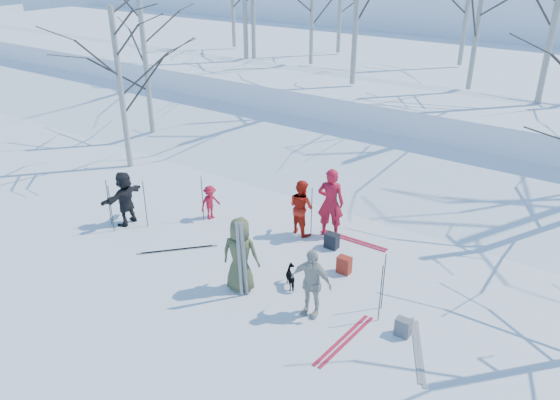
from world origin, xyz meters
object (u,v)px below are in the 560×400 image
Objects in this scene: backpack_red at (344,265)px; backpack_grey at (403,327)px; skier_redor_behind at (301,207)px; skier_grey_west at (125,198)px; skier_red_seated at (210,202)px; skier_olive_center at (240,255)px; skier_red_north at (331,203)px; dog at (292,277)px; skier_cream_east at (311,283)px; backpack_dark at (332,241)px.

backpack_red reaches higher than backpack_grey.
skier_grey_west is at bearing 44.72° from skier_redor_behind.
backpack_red is (4.43, -0.33, -0.29)m from skier_red_seated.
skier_olive_center is 0.92× the size of skier_red_north.
skier_olive_center reaches higher than dog.
skier_red_north is 1.23× the size of skier_cream_east.
skier_redor_behind is 3.79× the size of backpack_dark.
dog is at bearing -86.47° from backpack_dark.
skier_redor_behind is at bearing 167.67° from backpack_dark.
backpack_dark is (-0.12, 2.02, -0.04)m from dog.
backpack_grey is (3.65, 0.53, -0.68)m from skier_olive_center.
skier_olive_center is 1.15× the size of skier_redor_behind.
skier_grey_west reaches higher than backpack_dark.
backpack_dark is (5.33, 2.04, -0.57)m from skier_grey_west.
skier_red_north is (0.40, 3.27, 0.08)m from skier_olive_center.
skier_red_seated is 0.65× the size of skier_grey_west.
backpack_red is at bearing 166.79° from skier_redor_behind.
skier_red_seated is 4.45m from backpack_red.
skier_red_north reaches higher than dog.
skier_olive_center is at bearing 176.22° from skier_cream_east.
skier_redor_behind is 3.99× the size of backpack_grey.
skier_red_seated is 2.48× the size of backpack_dark.
skier_red_seated is 2.31m from skier_grey_west.
skier_red_north is at bearing 124.98° from backpack_dark.
skier_red_north is 2.71m from dog.
skier_grey_west is 3.65× the size of backpack_red.
skier_cream_east is at bearing 93.39° from skier_red_north.
skier_grey_west is 6.28m from backpack_red.
skier_red_north is 1.92× the size of skier_red_seated.
skier_red_north is 4.31m from backpack_grey.
skier_redor_behind is 4.67m from backpack_grey.
skier_redor_behind is at bearing -102.88° from skier_olive_center.
dog is 2.02m from backpack_dark.
backpack_red is at bearing 110.77° from skier_red_north.
skier_olive_center is 1.31m from dog.
skier_grey_west is (-6.31, 0.59, -0.01)m from skier_cream_east.
skier_cream_east is (1.37, -3.18, -0.18)m from skier_red_north.
backpack_dark is at bearing 105.04° from skier_red_north.
skier_redor_behind is at bearing 119.30° from skier_cream_east.
dog is 1.42× the size of backpack_dark.
backpack_dark is (3.62, 0.51, -0.30)m from skier_red_seated.
skier_cream_east is 6.34m from skier_grey_west.
skier_red_north reaches higher than skier_redor_behind.
skier_olive_center reaches higher than backpack_grey.
dog is 1.36m from backpack_red.
skier_olive_center is at bearing 63.03° from skier_red_north.
backpack_grey is at bearing 119.97° from skier_red_north.
backpack_grey is at bearing 169.61° from skier_olive_center.
skier_olive_center is 1.78m from skier_cream_east.
skier_grey_west is at bearing -159.02° from backpack_dark.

